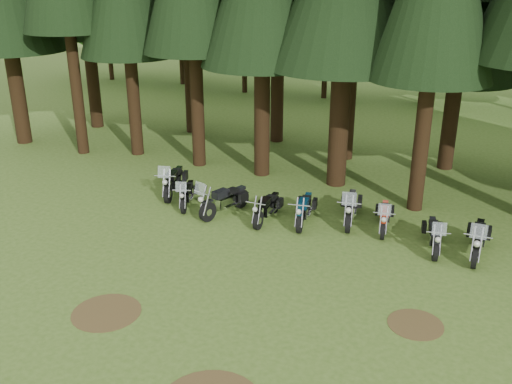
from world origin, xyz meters
The scene contains 17 objects.
ground centered at (0.00, 0.00, 0.00)m, with size 120.00×120.00×0.00m, color #3F611E.
decid_0 centered at (-22.10, 25.26, 5.90)m, with size 8.00×7.78×10.00m.
decid_1 centered at (-15.99, 25.76, 5.83)m, with size 7.91×7.69×9.88m.
decid_2 centered at (-10.43, 24.78, 4.95)m, with size 6.72×6.53×8.40m.
decid_3 centered at (-4.71, 25.13, 4.51)m, with size 6.12×5.95×7.65m.
decid_4 centered at (1.58, 26.32, 4.37)m, with size 5.93×5.76×7.41m.
dirt_patch_0 centered at (-3.00, -2.00, 0.01)m, with size 1.80×1.80×0.01m, color #4C3D1E.
dirt_patch_1 centered at (4.50, 0.50, 0.01)m, with size 1.40×1.40×0.01m, color #4C3D1E.
motorcycle_0 centered at (-5.51, 5.87, 0.53)m, with size 0.95×2.49×1.58m.
motorcycle_1 centered at (-4.48, 5.07, 0.44)m, with size 0.90×2.07×1.32m.
motorcycle_2 centered at (-2.85, 4.88, 0.51)m, with size 1.12×2.39×1.54m.
motorcycle_3 centered at (-1.24, 4.95, 0.46)m, with size 0.31×2.20×0.90m.
motorcycle_4 centered at (0.03, 5.26, 0.48)m, with size 0.46×2.29×0.93m.
motorcycle_5 centered at (1.50, 5.92, 0.53)m, with size 0.71×2.51×1.57m.
motorcycle_6 centered at (2.71, 5.75, 0.46)m, with size 0.58×2.18×1.37m.
motorcycle_7 centered at (4.42, 4.89, 0.47)m, with size 0.67×2.22×1.39m.
motorcycle_8 centered at (5.71, 4.96, 0.52)m, with size 0.46×2.47×1.56m.
Camera 1 is at (5.37, -12.17, 8.36)m, focal length 40.00 mm.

